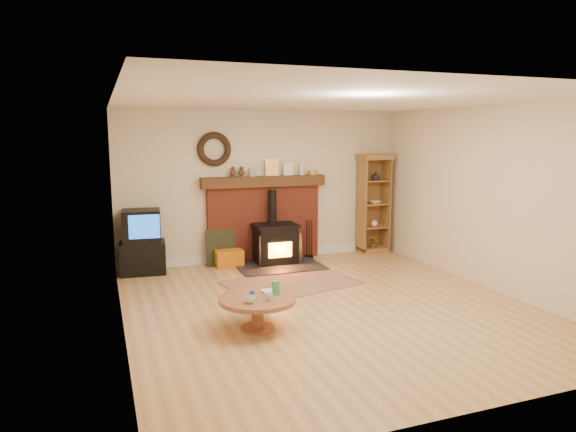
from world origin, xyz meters
name	(u,v)px	position (x,y,z in m)	size (l,w,h in m)	color
ground	(327,306)	(0.00, 0.00, 0.00)	(5.50, 5.50, 0.00)	#B07D49
room_shell	(324,172)	(-0.02, 0.09, 1.72)	(5.02, 5.52, 2.61)	beige
chimney_breast	(264,215)	(0.00, 2.67, 0.80)	(2.20, 0.22, 1.78)	#9C3927
wood_stove	(276,245)	(0.08, 2.27, 0.33)	(1.40, 1.00, 1.25)	black
area_rug	(291,282)	(-0.06, 1.14, 0.01)	(1.84, 1.26, 0.01)	brown
tv_unit	(142,243)	(-2.09, 2.47, 0.49)	(0.74, 0.55, 1.02)	black
curio_cabinet	(373,203)	(2.09, 2.55, 0.92)	(0.59, 0.43, 1.84)	brown
firelog_box	(229,258)	(-0.70, 2.40, 0.14)	(0.45, 0.28, 0.28)	#DABA06
leaning_painting	(221,248)	(-0.80, 2.55, 0.30)	(0.51, 0.03, 0.61)	black
fire_tools	(309,251)	(0.79, 2.50, 0.13)	(0.16, 0.16, 0.70)	black
coffee_table	(258,303)	(-1.07, -0.46, 0.31)	(0.88, 0.88, 0.54)	brown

